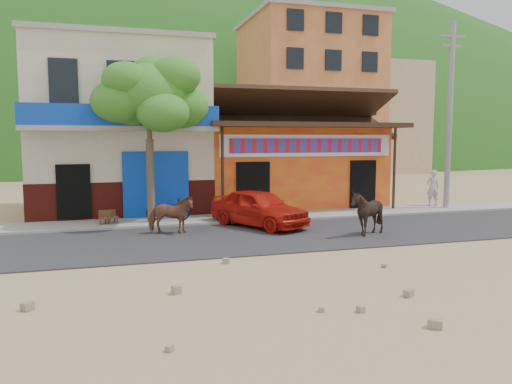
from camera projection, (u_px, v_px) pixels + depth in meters
The scene contains 17 objects.
ground at pixel (336, 251), 13.96m from camera, with size 120.00×120.00×0.00m, color #9E825B.
road at pixel (303, 234), 16.34m from camera, with size 60.00×5.00×0.04m, color #28282B.
sidewalk at pixel (270, 217), 19.67m from camera, with size 60.00×2.00×0.12m, color gray.
dance_club at pixel (283, 167), 23.87m from camera, with size 8.00×6.00×3.60m, color orange.
cafe_building at pixel (120, 130), 21.55m from camera, with size 7.00×6.00×7.00m, color beige.
apartment_front at pixel (307, 102), 38.76m from camera, with size 9.00×9.00×12.00m, color #CC723F.
apartment_rear at pixel (371, 119), 47.14m from camera, with size 8.00×8.00×10.00m, color tan.
hillside at pixel (144, 83), 79.38m from camera, with size 100.00×40.00×24.00m, color #194C14.
tree at pixel (150, 139), 17.85m from camera, with size 3.00×3.00×6.00m, color #2D721E, non-canonical shape.
utility_pole at pixel (450, 116), 21.58m from camera, with size 0.24×0.24×8.00m, color gray.
cow_tan at pixel (171, 215), 16.23m from camera, with size 0.67×1.47×1.24m, color brown.
cow_dark at pixel (367, 213), 15.96m from camera, with size 1.18×1.33×1.46m, color black.
red_car at pixel (259, 208), 17.62m from camera, with size 1.57×3.90×1.33m, color red.
scooter at pixel (168, 209), 18.39m from camera, with size 0.56×1.61×0.85m, color black.
pedestrian at pixel (433, 188), 22.53m from camera, with size 0.59×0.39×1.61m, color beige.
cafe_chair_left at pixel (111, 211), 17.86m from camera, with size 0.41×0.41×0.87m, color #472717, non-canonical shape.
cafe_chair_right at pixel (105, 211), 17.62m from camera, with size 0.42×0.42×0.90m, color #4F371A, non-canonical shape.
Camera 1 is at (-6.09, -12.49, 3.12)m, focal length 35.00 mm.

